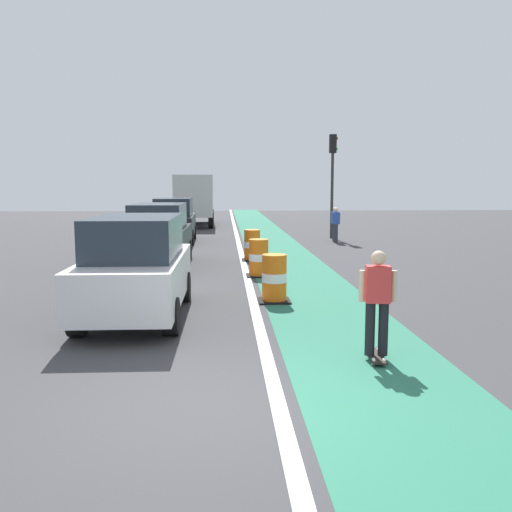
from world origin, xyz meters
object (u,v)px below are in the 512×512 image
skateboarder_on_lane (377,302)px  parked_suv_third (174,220)px  traffic_light_corner (333,167)px  traffic_barrel_mid (259,258)px  parked_suv_second (159,234)px  traffic_barrel_front (274,279)px  parked_suv_nearest (137,266)px  traffic_barrel_back (252,245)px  delivery_truck_down_block (195,197)px  pedestrian_waiting (336,224)px  pedestrian_crossing (335,223)px

skateboarder_on_lane → parked_suv_third: parked_suv_third is taller
traffic_light_corner → traffic_barrel_mid: bearing=-111.0°
parked_suv_second → traffic_barrel_front: parked_suv_second is taller
parked_suv_second → traffic_barrel_mid: size_ratio=4.24×
parked_suv_nearest → traffic_barrel_front: size_ratio=4.23×
parked_suv_third → traffic_barrel_mid: parked_suv_third is taller
parked_suv_third → traffic_barrel_back: 7.33m
skateboarder_on_lane → traffic_light_corner: (3.05, 19.19, 2.59)m
traffic_barrel_front → delivery_truck_down_block: bearing=97.3°
parked_suv_third → traffic_barrel_front: parked_suv_third is taller
delivery_truck_down_block → traffic_light_corner: bearing=-50.4°
delivery_truck_down_block → traffic_light_corner: 11.48m
traffic_barrel_mid → pedestrian_waiting: pedestrian_waiting is taller
traffic_barrel_back → pedestrian_crossing: (4.23, 6.43, 0.33)m
skateboarder_on_lane → traffic_barrel_back: (-1.33, 11.23, -0.38)m
parked_suv_third → traffic_light_corner: 8.21m
parked_suv_nearest → traffic_barrel_back: size_ratio=4.23×
traffic_barrel_front → traffic_barrel_mid: same height
skateboarder_on_lane → traffic_barrel_back: size_ratio=1.55×
skateboarder_on_lane → parked_suv_second: bearing=113.5°
parked_suv_third → traffic_barrel_mid: (3.34, -9.90, -0.50)m
delivery_truck_down_block → traffic_light_corner: (7.24, -8.75, 1.65)m
traffic_barrel_back → skateboarder_on_lane: bearing=-83.2°
skateboarder_on_lane → parked_suv_nearest: 5.08m
parked_suv_nearest → traffic_barrel_front: parked_suv_nearest is taller
pedestrian_crossing → pedestrian_waiting: (-0.07, -0.64, 0.00)m
parked_suv_second → pedestrian_crossing: (7.37, 7.38, -0.17)m
delivery_truck_down_block → traffic_barrel_back: bearing=-80.3°
skateboarder_on_lane → delivery_truck_down_block: bearing=98.5°
parked_suv_third → traffic_light_corner: size_ratio=0.91×
parked_suv_nearest → traffic_barrel_mid: bearing=60.1°
parked_suv_second → parked_suv_nearest: bearing=-86.8°
pedestrian_waiting → skateboarder_on_lane: bearing=-99.4°
traffic_light_corner → traffic_barrel_back: bearing=-118.8°
traffic_barrel_back → pedestrian_waiting: bearing=54.3°
delivery_truck_down_block → pedestrian_crossing: bearing=-55.4°
parked_suv_nearest → traffic_barrel_mid: 5.58m
delivery_truck_down_block → pedestrian_waiting: (7.01, -10.93, -0.98)m
parked_suv_nearest → skateboarder_on_lane: bearing=-36.6°
pedestrian_waiting → traffic_barrel_back: bearing=-125.7°
traffic_light_corner → parked_suv_second: bearing=-130.2°
delivery_truck_down_block → pedestrian_crossing: (7.08, -10.28, -0.98)m
traffic_barrel_back → pedestrian_crossing: pedestrian_crossing is taller
traffic_barrel_mid → pedestrian_crossing: size_ratio=0.68×
delivery_truck_down_block → pedestrian_waiting: size_ratio=4.74×
skateboarder_on_lane → traffic_barrel_front: bearing=105.2°
traffic_barrel_back → delivery_truck_down_block: bearing=99.7°
traffic_barrel_front → pedestrian_crossing: pedestrian_crossing is taller
parked_suv_second → pedestrian_waiting: 9.93m
traffic_barrel_back → pedestrian_waiting: (4.15, 5.79, 0.33)m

